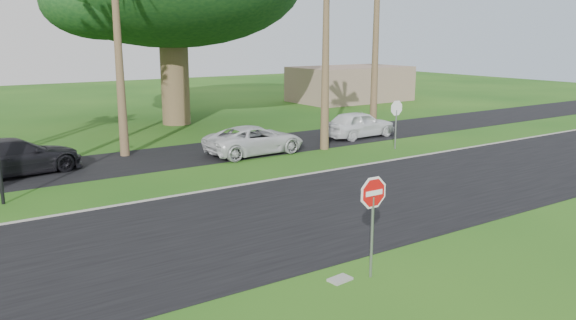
% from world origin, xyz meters
% --- Properties ---
extents(ground, '(120.00, 120.00, 0.00)m').
position_xyz_m(ground, '(0.00, 0.00, 0.00)').
color(ground, '#184912').
rests_on(ground, ground).
extents(road, '(120.00, 8.00, 0.02)m').
position_xyz_m(road, '(0.00, 2.00, 0.01)').
color(road, black).
rests_on(road, ground).
extents(parking_strip, '(120.00, 5.00, 0.02)m').
position_xyz_m(parking_strip, '(0.00, 12.50, 0.01)').
color(parking_strip, black).
rests_on(parking_strip, ground).
extents(curb, '(120.00, 0.12, 0.06)m').
position_xyz_m(curb, '(0.00, 6.05, 0.03)').
color(curb, gray).
rests_on(curb, ground).
extents(stop_sign_near, '(1.05, 0.07, 2.62)m').
position_xyz_m(stop_sign_near, '(0.50, -3.00, 1.77)').
color(stop_sign_near, gray).
rests_on(stop_sign_near, ground).
extents(stop_sign_far, '(1.05, 0.07, 2.62)m').
position_xyz_m(stop_sign_far, '(12.00, 8.00, 1.77)').
color(stop_sign_far, gray).
rests_on(stop_sign_far, ground).
extents(building_far, '(10.00, 6.00, 3.00)m').
position_xyz_m(building_far, '(24.00, 26.00, 1.50)').
color(building_far, gray).
rests_on(building_far, ground).
extents(car_dark, '(5.67, 3.18, 1.55)m').
position_xyz_m(car_dark, '(-4.99, 12.63, 0.78)').
color(car_dark, black).
rests_on(car_dark, ground).
extents(car_minivan, '(5.07, 2.50, 1.38)m').
position_xyz_m(car_minivan, '(5.41, 10.86, 0.69)').
color(car_minivan, silver).
rests_on(car_minivan, ground).
extents(car_pickup, '(4.49, 1.96, 1.51)m').
position_xyz_m(car_pickup, '(12.60, 11.52, 0.75)').
color(car_pickup, white).
rests_on(car_pickup, ground).
extents(utility_slab, '(0.59, 0.41, 0.06)m').
position_xyz_m(utility_slab, '(-0.24, -2.76, 0.03)').
color(utility_slab, gray).
rests_on(utility_slab, ground).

